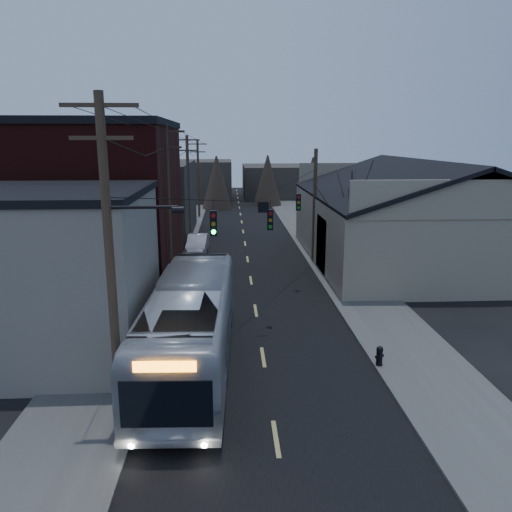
# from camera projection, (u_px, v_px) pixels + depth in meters

# --- Properties ---
(ground) EXTENTS (160.00, 160.00, 0.00)m
(ground) POSITION_uv_depth(u_px,v_px,m) (283.00, 481.00, 13.69)
(ground) COLOR black
(ground) RESTS_ON ground
(road_surface) EXTENTS (9.00, 110.00, 0.02)m
(road_surface) POSITION_uv_depth(u_px,v_px,m) (246.00, 248.00, 42.85)
(road_surface) COLOR black
(road_surface) RESTS_ON ground
(sidewalk_left) EXTENTS (4.00, 110.00, 0.12)m
(sidewalk_left) POSITION_uv_depth(u_px,v_px,m) (170.00, 249.00, 42.50)
(sidewalk_left) COLOR #474744
(sidewalk_left) RESTS_ON ground
(sidewalk_right) EXTENTS (4.00, 110.00, 0.12)m
(sidewalk_right) POSITION_uv_depth(u_px,v_px,m) (321.00, 247.00, 43.18)
(sidewalk_right) COLOR #474744
(sidewalk_right) RESTS_ON ground
(building_clapboard) EXTENTS (8.00, 8.00, 7.00)m
(building_clapboard) POSITION_uv_depth(u_px,v_px,m) (51.00, 276.00, 21.17)
(building_clapboard) COLOR slate
(building_clapboard) RESTS_ON ground
(building_brick) EXTENTS (10.00, 12.00, 10.00)m
(building_brick) POSITION_uv_depth(u_px,v_px,m) (93.00, 207.00, 31.46)
(building_brick) COLOR #330C0B
(building_brick) RESTS_ON ground
(building_left_far) EXTENTS (9.00, 14.00, 7.00)m
(building_left_far) POSITION_uv_depth(u_px,v_px,m) (144.00, 200.00, 47.39)
(building_left_far) COLOR #332D29
(building_left_far) RESTS_ON ground
(warehouse) EXTENTS (16.16, 20.60, 7.73)m
(warehouse) POSITION_uv_depth(u_px,v_px,m) (418.00, 226.00, 38.05)
(warehouse) COLOR gray
(warehouse) RESTS_ON ground
(building_far_left) EXTENTS (10.00, 12.00, 6.00)m
(building_far_left) POSITION_uv_depth(u_px,v_px,m) (199.00, 181.00, 75.87)
(building_far_left) COLOR #332D29
(building_far_left) RESTS_ON ground
(building_far_right) EXTENTS (12.00, 14.00, 5.00)m
(building_far_right) POSITION_uv_depth(u_px,v_px,m) (280.00, 181.00, 81.53)
(building_far_right) COLOR #332D29
(building_far_right) RESTS_ON ground
(bare_tree) EXTENTS (0.40, 0.40, 7.20)m
(bare_tree) POSITION_uv_depth(u_px,v_px,m) (350.00, 226.00, 32.65)
(bare_tree) COLOR black
(bare_tree) RESTS_ON ground
(utility_lines) EXTENTS (11.24, 45.28, 10.50)m
(utility_lines) POSITION_uv_depth(u_px,v_px,m) (205.00, 199.00, 35.86)
(utility_lines) COLOR #382B1E
(utility_lines) RESTS_ON ground
(bus) EXTENTS (3.49, 13.13, 3.63)m
(bus) POSITION_uv_depth(u_px,v_px,m) (191.00, 324.00, 20.33)
(bus) COLOR #A5AAB1
(bus) RESTS_ON ground
(parked_car) EXTENTS (1.73, 4.57, 1.49)m
(parked_car) POSITION_uv_depth(u_px,v_px,m) (198.00, 244.00, 41.19)
(parked_car) COLOR #A9AAB1
(parked_car) RESTS_ON ground
(fire_hydrant) EXTENTS (0.40, 0.28, 0.82)m
(fire_hydrant) POSITION_uv_depth(u_px,v_px,m) (380.00, 355.00, 20.40)
(fire_hydrant) COLOR black
(fire_hydrant) RESTS_ON sidewalk_right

